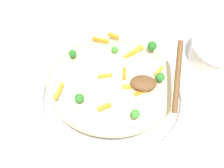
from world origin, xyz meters
TOP-DOWN VIEW (x-y plane):
  - ground_plane at (0.00, 0.00)m, footprint 2.40×2.40m
  - serving_bowl at (0.00, 0.00)m, footprint 0.37×0.37m
  - pasta_mound at (0.00, 0.00)m, footprint 0.31×0.28m
  - carrot_piece_0 at (0.10, 0.01)m, footprint 0.02×0.03m
  - carrot_piece_1 at (-0.01, -0.02)m, footprint 0.03×0.01m
  - carrot_piece_2 at (0.03, -0.01)m, footprint 0.01×0.03m
  - carrot_piece_3 at (0.05, -0.04)m, footprint 0.04×0.02m
  - carrot_piece_4 at (-0.04, 0.10)m, footprint 0.04×0.02m
  - carrot_piece_5 at (0.07, -0.04)m, footprint 0.04×0.03m
  - carrot_piece_6 at (-0.11, -0.06)m, footprint 0.01×0.04m
  - carrot_piece_7 at (-0.01, -0.09)m, footprint 0.03×0.02m
  - carrot_piece_8 at (-0.01, 0.12)m, footprint 0.03×0.02m
  - carrot_piece_9 at (0.05, 0.07)m, footprint 0.04×0.04m
  - carrot_piece_10 at (0.04, 0.05)m, footprint 0.03×0.02m
  - broccoli_floret_0 at (-0.09, 0.04)m, footprint 0.02×0.02m
  - broccoli_floret_1 at (0.00, 0.06)m, footprint 0.02×0.02m
  - broccoli_floret_2 at (0.09, 0.08)m, footprint 0.02×0.02m
  - broccoli_floret_3 at (0.06, -0.11)m, footprint 0.02×0.02m
  - broccoli_floret_4 at (0.11, -0.01)m, footprint 0.02×0.02m
  - broccoli_floret_5 at (-0.06, -0.08)m, footprint 0.02×0.02m
  - serving_spoon at (0.09, -0.03)m, footprint 0.10×0.14m
  - companion_bowl at (0.28, 0.17)m, footprint 0.17×0.17m

SIDE VIEW (x-z plane):
  - ground_plane at x=0.00m, z-range 0.00..0.00m
  - serving_bowl at x=0.00m, z-range 0.00..0.05m
  - companion_bowl at x=0.28m, z-range 0.00..0.07m
  - pasta_mound at x=0.00m, z-range 0.04..0.12m
  - carrot_piece_0 at x=0.10m, z-range 0.11..0.12m
  - carrot_piece_7 at x=-0.01m, z-range 0.11..0.12m
  - carrot_piece_9 at x=0.05m, z-range 0.11..0.12m
  - carrot_piece_6 at x=-0.11m, z-range 0.11..0.12m
  - carrot_piece_5 at x=0.07m, z-range 0.11..0.12m
  - carrot_piece_8 at x=-0.01m, z-range 0.11..0.12m
  - carrot_piece_4 at x=-0.04m, z-range 0.11..0.12m
  - carrot_piece_3 at x=0.05m, z-range 0.12..0.12m
  - carrot_piece_10 at x=0.04m, z-range 0.12..0.12m
  - carrot_piece_1 at x=-0.01m, z-range 0.12..0.13m
  - carrot_piece_2 at x=0.03m, z-range 0.12..0.13m
  - broccoli_floret_5 at x=-0.06m, z-range 0.11..0.14m
  - broccoli_floret_3 at x=0.06m, z-range 0.11..0.14m
  - broccoli_floret_0 at x=-0.09m, z-range 0.11..0.14m
  - broccoli_floret_1 at x=0.00m, z-range 0.12..0.14m
  - broccoli_floret_4 at x=0.11m, z-range 0.11..0.14m
  - broccoli_floret_2 at x=0.09m, z-range 0.11..0.14m
  - serving_spoon at x=0.09m, z-range 0.10..0.18m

